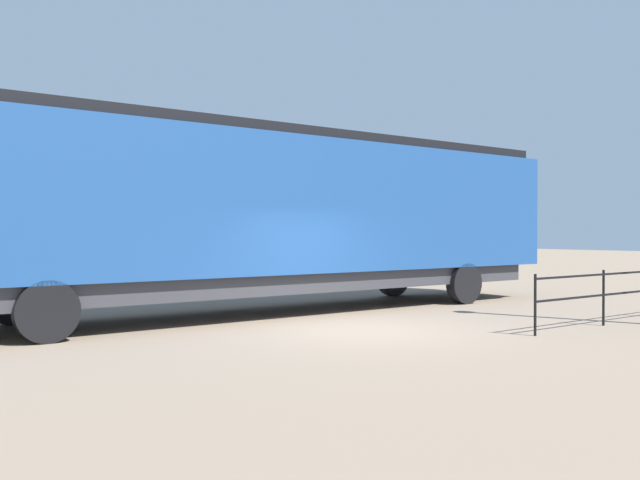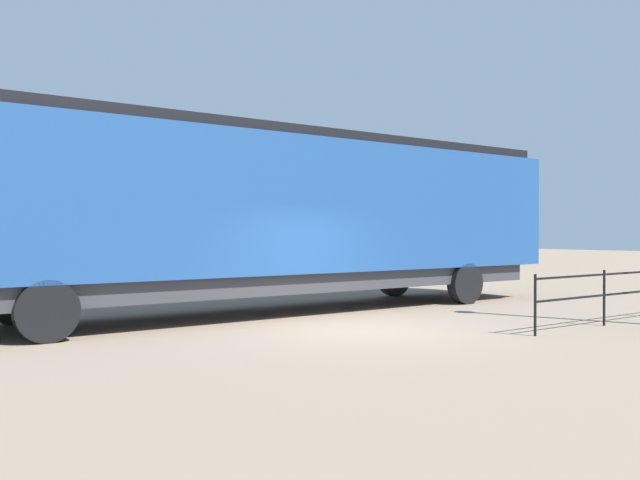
% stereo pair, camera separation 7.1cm
% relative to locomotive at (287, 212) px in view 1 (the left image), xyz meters
% --- Properties ---
extents(ground_plane, '(120.00, 120.00, 0.00)m').
position_rel_locomotive_xyz_m(ground_plane, '(3.53, -0.55, -2.41)').
color(ground_plane, '#84705B').
extents(locomotive, '(3.12, 16.71, 4.32)m').
position_rel_locomotive_xyz_m(locomotive, '(0.00, 0.00, 0.00)').
color(locomotive, navy).
rests_on(locomotive, ground_plane).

